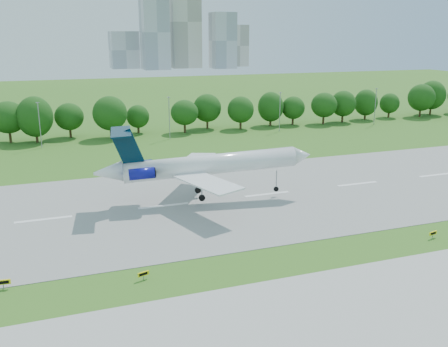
# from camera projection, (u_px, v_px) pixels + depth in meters

# --- Properties ---
(ground) EXTENTS (600.00, 600.00, 0.00)m
(ground) POSITION_uv_depth(u_px,v_px,m) (207.00, 266.00, 65.17)
(ground) COLOR #30691B
(ground) RESTS_ON ground
(runway) EXTENTS (400.00, 45.00, 0.08)m
(runway) POSITION_uv_depth(u_px,v_px,m) (164.00, 206.00, 87.84)
(runway) COLOR gray
(runway) RESTS_ON ground
(taxiway) EXTENTS (400.00, 23.00, 0.08)m
(taxiway) POSITION_uv_depth(u_px,v_px,m) (263.00, 343.00, 48.83)
(taxiway) COLOR #ADADA8
(taxiway) RESTS_ON ground
(tree_line) EXTENTS (288.40, 8.40, 10.40)m
(tree_line) POSITION_uv_depth(u_px,v_px,m) (112.00, 115.00, 146.97)
(tree_line) COLOR #382314
(tree_line) RESTS_ON ground
(light_poles) EXTENTS (175.90, 0.25, 12.19)m
(light_poles) POSITION_uv_depth(u_px,v_px,m) (107.00, 121.00, 137.05)
(light_poles) COLOR gray
(light_poles) RESTS_ON ground
(skyline) EXTENTS (127.00, 52.00, 80.00)m
(skyline) POSITION_uv_depth(u_px,v_px,m) (180.00, 33.00, 443.76)
(skyline) COLOR #B2B2B7
(skyline) RESTS_ON ground
(airliner) EXTENTS (39.37, 28.43, 13.05)m
(airliner) POSITION_uv_depth(u_px,v_px,m) (200.00, 165.00, 88.46)
(airliner) COLOR white
(airliner) RESTS_ON ground
(taxi_sign_left) EXTENTS (1.73, 0.39, 1.21)m
(taxi_sign_left) POSITION_uv_depth(u_px,v_px,m) (3.00, 282.00, 59.03)
(taxi_sign_left) COLOR gray
(taxi_sign_left) RESTS_ON ground
(taxi_sign_centre) EXTENTS (1.51, 0.61, 1.07)m
(taxi_sign_centre) POSITION_uv_depth(u_px,v_px,m) (143.00, 274.00, 61.32)
(taxi_sign_centre) COLOR gray
(taxi_sign_centre) RESTS_ON ground
(taxi_sign_right) EXTENTS (1.55, 0.48, 1.08)m
(taxi_sign_right) POSITION_uv_depth(u_px,v_px,m) (433.00, 233.00, 73.86)
(taxi_sign_right) COLOR gray
(taxi_sign_right) RESTS_ON ground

